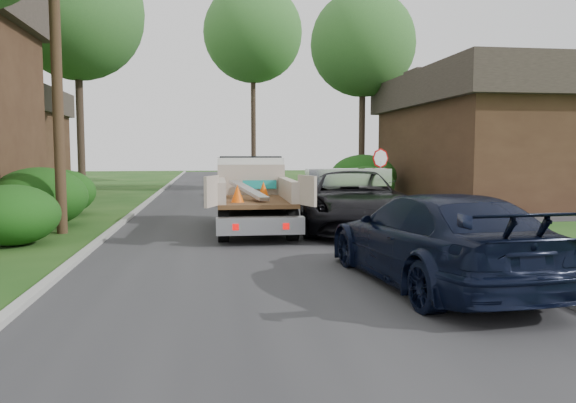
{
  "coord_description": "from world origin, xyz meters",
  "views": [
    {
      "loc": [
        -1.28,
        -11.76,
        2.33
      ],
      "look_at": [
        0.5,
        0.96,
        1.2
      ],
      "focal_mm": 35.0,
      "sensor_mm": 36.0,
      "label": 1
    }
  ],
  "objects_px": {
    "stop_sign": "(380,167)",
    "flatbed_truck": "(252,189)",
    "tree_center_far": "(253,33)",
    "tree_right_far": "(363,44)",
    "navy_suv": "(434,239)",
    "utility_pole": "(56,50)",
    "black_pickup": "(351,200)",
    "tree_left_far": "(77,13)",
    "house_right": "(504,135)"
  },
  "relations": [
    {
      "from": "stop_sign",
      "to": "flatbed_truck",
      "type": "distance_m",
      "value": 6.27
    },
    {
      "from": "tree_center_far",
      "to": "stop_sign",
      "type": "bearing_deg",
      "value": -81.34
    },
    {
      "from": "tree_right_far",
      "to": "stop_sign",
      "type": "bearing_deg",
      "value": -101.81
    },
    {
      "from": "flatbed_truck",
      "to": "tree_center_far",
      "type": "bearing_deg",
      "value": 86.28
    },
    {
      "from": "stop_sign",
      "to": "navy_suv",
      "type": "relative_size",
      "value": 0.44
    },
    {
      "from": "utility_pole",
      "to": "tree_center_far",
      "type": "bearing_deg",
      "value": 73.35
    },
    {
      "from": "utility_pole",
      "to": "tree_center_far",
      "type": "distance_m",
      "value": 26.75
    },
    {
      "from": "black_pickup",
      "to": "navy_suv",
      "type": "height_order",
      "value": "black_pickup"
    },
    {
      "from": "navy_suv",
      "to": "stop_sign",
      "type": "bearing_deg",
      "value": -107.66
    },
    {
      "from": "utility_pole",
      "to": "tree_right_far",
      "type": "xyz_separation_m",
      "value": [
        12.98,
        15.02,
        3.31
      ]
    },
    {
      "from": "tree_left_far",
      "to": "navy_suv",
      "type": "height_order",
      "value": "tree_left_far"
    },
    {
      "from": "tree_left_far",
      "to": "flatbed_truck",
      "type": "bearing_deg",
      "value": -56.79
    },
    {
      "from": "utility_pole",
      "to": "house_right",
      "type": "bearing_deg",
      "value": 26.01
    },
    {
      "from": "house_right",
      "to": "tree_right_far",
      "type": "distance_m",
      "value": 9.72
    },
    {
      "from": "tree_left_far",
      "to": "flatbed_truck",
      "type": "distance_m",
      "value": 15.76
    },
    {
      "from": "stop_sign",
      "to": "tree_right_far",
      "type": "relative_size",
      "value": 0.22
    },
    {
      "from": "tree_center_far",
      "to": "flatbed_truck",
      "type": "bearing_deg",
      "value": -94.65
    },
    {
      "from": "house_right",
      "to": "flatbed_truck",
      "type": "bearing_deg",
      "value": -146.91
    },
    {
      "from": "flatbed_truck",
      "to": "utility_pole",
      "type": "bearing_deg",
      "value": -173.33
    },
    {
      "from": "tree_left_far",
      "to": "black_pickup",
      "type": "relative_size",
      "value": 1.89
    },
    {
      "from": "house_right",
      "to": "tree_left_far",
      "type": "height_order",
      "value": "tree_left_far"
    },
    {
      "from": "navy_suv",
      "to": "utility_pole",
      "type": "bearing_deg",
      "value": -47.72
    },
    {
      "from": "utility_pole",
      "to": "tree_left_far",
      "type": "distance_m",
      "value": 12.77
    },
    {
      "from": "tree_center_far",
      "to": "navy_suv",
      "type": "distance_m",
      "value": 34.06
    },
    {
      "from": "utility_pole",
      "to": "flatbed_truck",
      "type": "height_order",
      "value": "utility_pole"
    },
    {
      "from": "tree_right_far",
      "to": "navy_suv",
      "type": "bearing_deg",
      "value": -102.29
    },
    {
      "from": "utility_pole",
      "to": "flatbed_truck",
      "type": "xyz_separation_m",
      "value": [
        5.49,
        0.55,
        -3.97
      ]
    },
    {
      "from": "stop_sign",
      "to": "navy_suv",
      "type": "distance_m",
      "value": 11.83
    },
    {
      "from": "tree_center_far",
      "to": "navy_suv",
      "type": "xyz_separation_m",
      "value": [
        0.6,
        -32.5,
        -10.16
      ]
    },
    {
      "from": "stop_sign",
      "to": "flatbed_truck",
      "type": "bearing_deg",
      "value": -146.26
    },
    {
      "from": "house_right",
      "to": "tree_right_far",
      "type": "relative_size",
      "value": 1.13
    },
    {
      "from": "tree_left_far",
      "to": "navy_suv",
      "type": "xyz_separation_m",
      "value": [
        10.1,
        -19.5,
        -8.16
      ]
    },
    {
      "from": "tree_left_far",
      "to": "tree_right_far",
      "type": "relative_size",
      "value": 1.06
    },
    {
      "from": "tree_left_far",
      "to": "house_right",
      "type": "bearing_deg",
      "value": -8.33
    },
    {
      "from": "tree_right_far",
      "to": "flatbed_truck",
      "type": "height_order",
      "value": "tree_right_far"
    },
    {
      "from": "tree_left_far",
      "to": "black_pickup",
      "type": "height_order",
      "value": "tree_left_far"
    },
    {
      "from": "flatbed_truck",
      "to": "black_pickup",
      "type": "xyz_separation_m",
      "value": [
        2.91,
        -1.03,
        -0.3
      ]
    },
    {
      "from": "utility_pole",
      "to": "tree_center_far",
      "type": "xyz_separation_m",
      "value": [
        7.48,
        25.02,
        5.81
      ]
    },
    {
      "from": "tree_center_far",
      "to": "navy_suv",
      "type": "bearing_deg",
      "value": -88.94
    },
    {
      "from": "utility_pole",
      "to": "black_pickup",
      "type": "xyz_separation_m",
      "value": [
        8.4,
        -0.48,
        -4.28
      ]
    },
    {
      "from": "navy_suv",
      "to": "tree_center_far",
      "type": "bearing_deg",
      "value": -93.87
    },
    {
      "from": "tree_center_far",
      "to": "flatbed_truck",
      "type": "height_order",
      "value": "tree_center_far"
    },
    {
      "from": "stop_sign",
      "to": "black_pickup",
      "type": "relative_size",
      "value": 0.38
    },
    {
      "from": "stop_sign",
      "to": "navy_suv",
      "type": "height_order",
      "value": "stop_sign"
    },
    {
      "from": "house_right",
      "to": "utility_pole",
      "type": "bearing_deg",
      "value": -153.99
    },
    {
      "from": "stop_sign",
      "to": "utility_pole",
      "type": "distance_m",
      "value": 11.91
    },
    {
      "from": "house_right",
      "to": "navy_suv",
      "type": "relative_size",
      "value": 2.31
    },
    {
      "from": "flatbed_truck",
      "to": "navy_suv",
      "type": "height_order",
      "value": "flatbed_truck"
    },
    {
      "from": "house_right",
      "to": "navy_suv",
      "type": "distance_m",
      "value": 19.64
    },
    {
      "from": "tree_right_far",
      "to": "flatbed_truck",
      "type": "relative_size",
      "value": 1.96
    }
  ]
}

